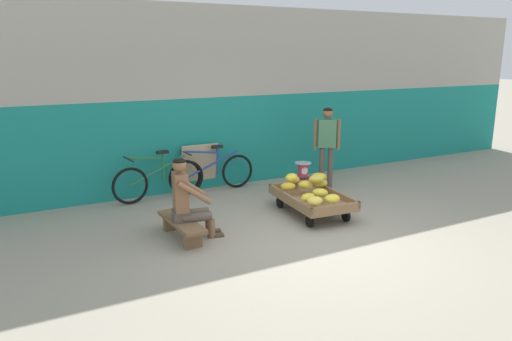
{
  "coord_description": "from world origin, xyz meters",
  "views": [
    {
      "loc": [
        -3.64,
        -5.03,
        2.51
      ],
      "look_at": [
        -0.23,
        1.32,
        0.75
      ],
      "focal_mm": 34.02,
      "sensor_mm": 36.0,
      "label": 1
    }
  ],
  "objects_px": {
    "plastic_crate": "(303,186)",
    "sign_board": "(199,167)",
    "weighing_scale": "(303,170)",
    "bicycle_near_left": "(158,180)",
    "banana_cart": "(312,200)",
    "customer_adult": "(327,139)",
    "vendor_seated": "(187,199)",
    "bicycle_far_left": "(213,173)",
    "low_bench": "(182,225)"
  },
  "relations": [
    {
      "from": "plastic_crate",
      "to": "sign_board",
      "type": "relative_size",
      "value": 0.41
    },
    {
      "from": "weighing_scale",
      "to": "sign_board",
      "type": "height_order",
      "value": "sign_board"
    },
    {
      "from": "weighing_scale",
      "to": "bicycle_near_left",
      "type": "height_order",
      "value": "bicycle_near_left"
    },
    {
      "from": "banana_cart",
      "to": "customer_adult",
      "type": "height_order",
      "value": "customer_adult"
    },
    {
      "from": "vendor_seated",
      "to": "bicycle_far_left",
      "type": "height_order",
      "value": "vendor_seated"
    },
    {
      "from": "customer_adult",
      "to": "vendor_seated",
      "type": "bearing_deg",
      "value": -160.1
    },
    {
      "from": "bicycle_far_left",
      "to": "banana_cart",
      "type": "bearing_deg",
      "value": -66.35
    },
    {
      "from": "low_bench",
      "to": "weighing_scale",
      "type": "bearing_deg",
      "value": 20.68
    },
    {
      "from": "low_bench",
      "to": "customer_adult",
      "type": "distance_m",
      "value": 3.54
    },
    {
      "from": "low_bench",
      "to": "vendor_seated",
      "type": "bearing_deg",
      "value": -10.32
    },
    {
      "from": "banana_cart",
      "to": "low_bench",
      "type": "xyz_separation_m",
      "value": [
        -2.18,
        -0.01,
        -0.04
      ]
    },
    {
      "from": "banana_cart",
      "to": "weighing_scale",
      "type": "bearing_deg",
      "value": 63.79
    },
    {
      "from": "low_bench",
      "to": "vendor_seated",
      "type": "distance_m",
      "value": 0.38
    },
    {
      "from": "banana_cart",
      "to": "weighing_scale",
      "type": "relative_size",
      "value": 5.03
    },
    {
      "from": "low_bench",
      "to": "bicycle_near_left",
      "type": "distance_m",
      "value": 1.98
    },
    {
      "from": "vendor_seated",
      "to": "bicycle_near_left",
      "type": "xyz_separation_m",
      "value": [
        0.19,
        1.97,
        -0.21
      ]
    },
    {
      "from": "plastic_crate",
      "to": "vendor_seated",
      "type": "bearing_deg",
      "value": -158.36
    },
    {
      "from": "banana_cart",
      "to": "bicycle_far_left",
      "type": "bearing_deg",
      "value": 113.65
    },
    {
      "from": "weighing_scale",
      "to": "bicycle_near_left",
      "type": "bearing_deg",
      "value": 158.23
    },
    {
      "from": "bicycle_near_left",
      "to": "weighing_scale",
      "type": "bearing_deg",
      "value": -21.77
    },
    {
      "from": "banana_cart",
      "to": "bicycle_near_left",
      "type": "bearing_deg",
      "value": 134.23
    },
    {
      "from": "low_bench",
      "to": "bicycle_far_left",
      "type": "distance_m",
      "value": 2.38
    },
    {
      "from": "low_bench",
      "to": "vendor_seated",
      "type": "height_order",
      "value": "vendor_seated"
    },
    {
      "from": "bicycle_far_left",
      "to": "sign_board",
      "type": "distance_m",
      "value": 0.29
    },
    {
      "from": "bicycle_near_left",
      "to": "customer_adult",
      "type": "bearing_deg",
      "value": -15.4
    },
    {
      "from": "banana_cart",
      "to": "bicycle_near_left",
      "type": "distance_m",
      "value": 2.72
    },
    {
      "from": "vendor_seated",
      "to": "bicycle_far_left",
      "type": "distance_m",
      "value": 2.35
    },
    {
      "from": "banana_cart",
      "to": "sign_board",
      "type": "height_order",
      "value": "sign_board"
    },
    {
      "from": "banana_cart",
      "to": "plastic_crate",
      "type": "bearing_deg",
      "value": 63.81
    },
    {
      "from": "vendor_seated",
      "to": "sign_board",
      "type": "height_order",
      "value": "vendor_seated"
    },
    {
      "from": "sign_board",
      "to": "banana_cart",
      "type": "bearing_deg",
      "value": -64.14
    },
    {
      "from": "banana_cart",
      "to": "plastic_crate",
      "type": "relative_size",
      "value": 4.19
    },
    {
      "from": "banana_cart",
      "to": "sign_board",
      "type": "relative_size",
      "value": 1.71
    },
    {
      "from": "bicycle_near_left",
      "to": "sign_board",
      "type": "bearing_deg",
      "value": 14.36
    },
    {
      "from": "low_bench",
      "to": "customer_adult",
      "type": "bearing_deg",
      "value": 19.16
    },
    {
      "from": "banana_cart",
      "to": "low_bench",
      "type": "relative_size",
      "value": 1.36
    },
    {
      "from": "plastic_crate",
      "to": "sign_board",
      "type": "bearing_deg",
      "value": 142.8
    },
    {
      "from": "plastic_crate",
      "to": "bicycle_near_left",
      "type": "relative_size",
      "value": 0.22
    },
    {
      "from": "banana_cart",
      "to": "customer_adult",
      "type": "distance_m",
      "value": 1.72
    },
    {
      "from": "weighing_scale",
      "to": "sign_board",
      "type": "relative_size",
      "value": 0.34
    },
    {
      "from": "plastic_crate",
      "to": "bicycle_far_left",
      "type": "distance_m",
      "value": 1.67
    },
    {
      "from": "plastic_crate",
      "to": "bicycle_near_left",
      "type": "xyz_separation_m",
      "value": [
        -2.39,
        0.95,
        0.2
      ]
    },
    {
      "from": "low_bench",
      "to": "weighing_scale",
      "type": "distance_m",
      "value": 2.86
    },
    {
      "from": "vendor_seated",
      "to": "plastic_crate",
      "type": "xyz_separation_m",
      "value": [
        2.58,
        1.02,
        -0.42
      ]
    },
    {
      "from": "banana_cart",
      "to": "low_bench",
      "type": "bearing_deg",
      "value": -179.71
    },
    {
      "from": "weighing_scale",
      "to": "bicycle_near_left",
      "type": "distance_m",
      "value": 2.57
    },
    {
      "from": "vendor_seated",
      "to": "weighing_scale",
      "type": "relative_size",
      "value": 3.8
    },
    {
      "from": "customer_adult",
      "to": "bicycle_far_left",
      "type": "bearing_deg",
      "value": 156.72
    },
    {
      "from": "banana_cart",
      "to": "vendor_seated",
      "type": "distance_m",
      "value": 2.11
    },
    {
      "from": "bicycle_far_left",
      "to": "customer_adult",
      "type": "relative_size",
      "value": 1.09
    }
  ]
}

